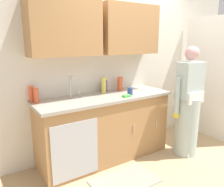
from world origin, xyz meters
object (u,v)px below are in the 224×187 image
object	(u,v)px
bottle_water_short	(36,96)
bottle_dish_liquid	(120,84)
cup_by_sink	(130,91)
bottle_water_tall	(105,86)
sink	(78,101)
bottle_cleaner_spray	(31,94)
bottle_soap	(104,85)
person_at_sink	(188,110)
sponge	(127,96)
knife_on_counter	(149,90)

from	to	relation	value
bottle_water_short	bottle_dish_liquid	world-z (taller)	bottle_dish_liquid
bottle_water_short	cup_by_sink	world-z (taller)	bottle_water_short
bottle_water_short	bottle_water_tall	world-z (taller)	bottle_water_short
sink	bottle_dish_liquid	bearing A→B (deg)	12.37
bottle_cleaner_spray	bottle_water_tall	world-z (taller)	bottle_cleaner_spray
bottle_soap	sink	bearing A→B (deg)	-163.01
bottle_soap	person_at_sink	bearing A→B (deg)	-35.18
bottle_water_tall	cup_by_sink	xyz separation A→B (m)	(0.19, -0.37, -0.03)
bottle_soap	bottle_water_short	bearing A→B (deg)	-179.65
cup_by_sink	sponge	distance (m)	0.14
bottle_cleaner_spray	bottle_water_tall	size ratio (longest dim) A/B	1.20
bottle_water_short	sponge	bearing A→B (deg)	-18.29
bottle_water_short	bottle_water_tall	distance (m)	1.04
person_at_sink	bottle_cleaner_spray	size ratio (longest dim) A/B	7.93
sink	bottle_soap	world-z (taller)	sink
sink	bottle_dish_liquid	xyz separation A→B (m)	(0.79, 0.17, 0.12)
bottle_water_tall	bottle_soap	xyz separation A→B (m)	(-0.07, -0.07, 0.03)
bottle_water_tall	bottle_dish_liquid	size ratio (longest dim) A/B	0.81
sink	bottle_water_short	bearing A→B (deg)	163.98
bottle_soap	sponge	bearing A→B (deg)	-69.62
bottle_dish_liquid	bottle_water_tall	bearing A→B (deg)	170.58
bottle_water_short	bottle_cleaner_spray	bearing A→B (deg)	112.57
bottle_cleaner_spray	sponge	xyz separation A→B (m)	(1.15, -0.45, -0.09)
knife_on_counter	sponge	world-z (taller)	sponge
sink	knife_on_counter	distance (m)	1.18
knife_on_counter	sponge	bearing A→B (deg)	39.58
sink	bottle_water_tall	bearing A→B (deg)	21.29
cup_by_sink	knife_on_counter	distance (m)	0.45
sponge	knife_on_counter	bearing A→B (deg)	16.12
sponge	bottle_cleaner_spray	bearing A→B (deg)	158.51
bottle_dish_liquid	sink	bearing A→B (deg)	-167.63
bottle_cleaner_spray	bottle_soap	xyz separation A→B (m)	(1.01, -0.08, 0.02)
bottle_water_short	bottle_water_tall	bearing A→B (deg)	4.00
bottle_dish_liquid	sponge	distance (m)	0.45
sink	person_at_sink	xyz separation A→B (m)	(1.50, -0.57, -0.23)
bottle_water_short	bottle_dish_liquid	size ratio (longest dim) A/B	0.89
bottle_water_short	bottle_soap	size ratio (longest dim) A/B	0.78
bottle_water_tall	person_at_sink	bearing A→B (deg)	-39.55
sink	sponge	distance (m)	0.66
bottle_dish_liquid	knife_on_counter	bearing A→B (deg)	-32.25
cup_by_sink	knife_on_counter	world-z (taller)	cup_by_sink
person_at_sink	bottle_water_tall	xyz separation A→B (m)	(-0.95, 0.78, 0.33)
bottle_water_short	cup_by_sink	distance (m)	1.27
bottle_dish_liquid	knife_on_counter	xyz separation A→B (m)	(0.38, -0.24, -0.10)
bottle_dish_liquid	bottle_water_short	bearing A→B (deg)	-178.55
person_at_sink	bottle_cleaner_spray	distance (m)	2.20
bottle_dish_liquid	cup_by_sink	xyz separation A→B (m)	(-0.05, -0.33, -0.05)
sink	bottle_soap	xyz separation A→B (m)	(0.48, 0.15, 0.13)
bottle_water_tall	knife_on_counter	size ratio (longest dim) A/B	0.71
bottle_cleaner_spray	person_at_sink	bearing A→B (deg)	-21.42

